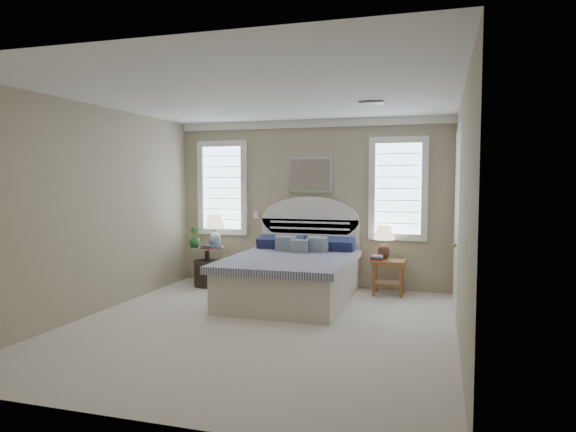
# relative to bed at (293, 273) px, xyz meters

# --- Properties ---
(floor) EXTENTS (4.50, 5.00, 0.01)m
(floor) POSITION_rel_bed_xyz_m (0.00, -1.46, -0.39)
(floor) COLOR beige
(floor) RESTS_ON ground
(ceiling) EXTENTS (4.50, 5.00, 0.01)m
(ceiling) POSITION_rel_bed_xyz_m (0.00, -1.46, 2.31)
(ceiling) COLOR white
(ceiling) RESTS_ON wall_back
(wall_back) EXTENTS (4.50, 0.02, 2.70)m
(wall_back) POSITION_rel_bed_xyz_m (0.00, 1.04, 0.96)
(wall_back) COLOR tan
(wall_back) RESTS_ON floor
(wall_left) EXTENTS (0.02, 5.00, 2.70)m
(wall_left) POSITION_rel_bed_xyz_m (-2.25, -1.46, 0.96)
(wall_left) COLOR tan
(wall_left) RESTS_ON floor
(wall_right) EXTENTS (0.02, 5.00, 2.70)m
(wall_right) POSITION_rel_bed_xyz_m (2.25, -1.46, 0.96)
(wall_right) COLOR tan
(wall_right) RESTS_ON floor
(crown_molding) EXTENTS (4.50, 0.08, 0.12)m
(crown_molding) POSITION_rel_bed_xyz_m (0.00, 1.00, 2.25)
(crown_molding) COLOR white
(crown_molding) RESTS_ON wall_back
(hvac_vent) EXTENTS (0.30, 0.20, 0.02)m
(hvac_vent) POSITION_rel_bed_xyz_m (1.20, -0.66, 2.29)
(hvac_vent) COLOR #B2B2B2
(hvac_vent) RESTS_ON ceiling
(switch_plate) EXTENTS (0.08, 0.01, 0.12)m
(switch_plate) POSITION_rel_bed_xyz_m (-0.95, 1.03, 0.76)
(switch_plate) COLOR white
(switch_plate) RESTS_ON wall_back
(window_left) EXTENTS (0.90, 0.06, 1.60)m
(window_left) POSITION_rel_bed_xyz_m (-1.55, 1.02, 1.21)
(window_left) COLOR #C9E6FF
(window_left) RESTS_ON wall_back
(window_right) EXTENTS (0.90, 0.06, 1.60)m
(window_right) POSITION_rel_bed_xyz_m (1.40, 1.02, 1.21)
(window_right) COLOR #C9E6FF
(window_right) RESTS_ON wall_back
(painting) EXTENTS (0.74, 0.04, 0.58)m
(painting) POSITION_rel_bed_xyz_m (0.00, 1.00, 1.43)
(painting) COLOR silver
(painting) RESTS_ON wall_back
(closet_door) EXTENTS (0.02, 1.80, 2.40)m
(closet_door) POSITION_rel_bed_xyz_m (2.23, -0.26, 0.81)
(closet_door) COLOR silver
(closet_door) RESTS_ON floor
(bed) EXTENTS (1.72, 2.28, 1.47)m
(bed) POSITION_rel_bed_xyz_m (0.00, 0.00, 0.00)
(bed) COLOR beige
(bed) RESTS_ON floor
(side_table_left) EXTENTS (0.56, 0.56, 0.63)m
(side_table_left) POSITION_rel_bed_xyz_m (-1.65, 0.59, 0.00)
(side_table_left) COLOR black
(side_table_left) RESTS_ON floor
(nightstand_right) EXTENTS (0.50, 0.40, 0.53)m
(nightstand_right) POSITION_rel_bed_xyz_m (1.30, 0.69, 0.00)
(nightstand_right) COLOR olive
(nightstand_right) RESTS_ON floor
(floor_pot) EXTENTS (0.52, 0.52, 0.42)m
(floor_pot) POSITION_rel_bed_xyz_m (-1.60, 0.51, -0.18)
(floor_pot) COLOR black
(floor_pot) RESTS_ON floor
(lamp_left) EXTENTS (0.44, 0.44, 0.54)m
(lamp_left) POSITION_rel_bed_xyz_m (-1.52, 0.62, 0.57)
(lamp_left) COLOR silver
(lamp_left) RESTS_ON side_table_left
(lamp_right) EXTENTS (0.38, 0.38, 0.52)m
(lamp_right) POSITION_rel_bed_xyz_m (1.22, 0.78, 0.46)
(lamp_right) COLOR black
(lamp_right) RESTS_ON nightstand_right
(potted_plant) EXTENTS (0.20, 0.20, 0.33)m
(potted_plant) POSITION_rel_bed_xyz_m (-1.87, 0.57, 0.41)
(potted_plant) COLOR #327D37
(potted_plant) RESTS_ON side_table_left
(books_left) EXTENTS (0.23, 0.20, 0.06)m
(books_left) POSITION_rel_bed_xyz_m (-1.52, 0.40, 0.27)
(books_left) COLOR maroon
(books_left) RESTS_ON side_table_left
(books_right) EXTENTS (0.20, 0.16, 0.07)m
(books_right) POSITION_rel_bed_xyz_m (1.13, 0.64, 0.18)
(books_right) COLOR maroon
(books_right) RESTS_ON nightstand_right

